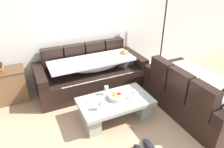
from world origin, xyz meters
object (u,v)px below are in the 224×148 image
(couch_along_wall, at_px, (92,73))
(wine_glass_near_left, at_px, (100,103))
(wine_glass_far_back, at_px, (106,89))
(floor_lamp, at_px, (163,26))
(fruit_bowl, at_px, (117,96))
(couch_near_window, at_px, (193,95))
(coffee_table, at_px, (115,107))
(wine_glass_near_right, at_px, (134,93))
(pair_of_shoes, at_px, (145,148))
(side_cabinet, at_px, (6,86))
(open_magazine, at_px, (130,96))

(couch_along_wall, distance_m, wine_glass_near_left, 1.32)
(wine_glass_far_back, bearing_deg, floor_lamp, 27.90)
(fruit_bowl, xyz_separation_m, floor_lamp, (1.75, 1.16, 0.69))
(couch_near_window, xyz_separation_m, floor_lamp, (0.47, 1.59, 0.78))
(coffee_table, distance_m, floor_lamp, 2.31)
(couch_near_window, relative_size, wine_glass_near_right, 10.83)
(wine_glass_near_left, relative_size, wine_glass_far_back, 1.00)
(pair_of_shoes, bearing_deg, fruit_bowl, 91.95)
(couch_along_wall, bearing_deg, wine_glass_near_right, -77.75)
(fruit_bowl, relative_size, side_cabinet, 0.39)
(side_cabinet, bearing_deg, wine_glass_near_right, -37.27)
(couch_along_wall, xyz_separation_m, wine_glass_near_left, (-0.34, -1.26, 0.16))
(fruit_bowl, relative_size, wine_glass_near_right, 1.69)
(couch_along_wall, height_order, wine_glass_near_left, couch_along_wall)
(open_magazine, relative_size, side_cabinet, 0.39)
(fruit_bowl, distance_m, wine_glass_near_left, 0.40)
(wine_glass_near_right, height_order, pair_of_shoes, wine_glass_near_right)
(wine_glass_far_back, height_order, pair_of_shoes, wine_glass_far_back)
(couch_along_wall, bearing_deg, wine_glass_near_left, -104.94)
(floor_lamp, bearing_deg, fruit_bowl, -146.30)
(open_magazine, bearing_deg, wine_glass_near_left, -146.34)
(wine_glass_far_back, xyz_separation_m, open_magazine, (0.34, -0.21, -0.11))
(coffee_table, distance_m, side_cabinet, 2.12)
(pair_of_shoes, bearing_deg, open_magazine, 75.49)
(couch_along_wall, height_order, fruit_bowl, couch_along_wall)
(couch_near_window, relative_size, pair_of_shoes, 5.79)
(fruit_bowl, bearing_deg, floor_lamp, 33.70)
(side_cabinet, distance_m, pair_of_shoes, 2.77)
(wine_glass_near_left, distance_m, side_cabinet, 1.99)
(couch_near_window, xyz_separation_m, wine_glass_far_back, (-1.39, 0.61, 0.16))
(side_cabinet, distance_m, floor_lamp, 3.51)
(couch_along_wall, distance_m, side_cabinet, 1.66)
(coffee_table, height_order, floor_lamp, floor_lamp)
(couch_near_window, distance_m, pair_of_shoes, 1.35)
(coffee_table, bearing_deg, fruit_bowl, 26.05)
(couch_along_wall, relative_size, wine_glass_far_back, 13.26)
(wine_glass_far_back, bearing_deg, couch_near_window, -23.66)
(wine_glass_near_right, xyz_separation_m, pair_of_shoes, (-0.22, -0.72, -0.45))
(couch_near_window, distance_m, floor_lamp, 1.83)
(coffee_table, relative_size, fruit_bowl, 4.29)
(couch_near_window, relative_size, wine_glass_far_back, 10.83)
(couch_near_window, relative_size, wine_glass_near_left, 10.83)
(wine_glass_near_left, xyz_separation_m, wine_glass_near_right, (0.60, 0.04, 0.00))
(wine_glass_far_back, relative_size, open_magazine, 0.59)
(side_cabinet, relative_size, pair_of_shoes, 2.32)
(fruit_bowl, distance_m, wine_glass_near_right, 0.28)
(fruit_bowl, relative_size, floor_lamp, 0.14)
(fruit_bowl, relative_size, open_magazine, 1.00)
(couch_along_wall, xyz_separation_m, side_cabinet, (-1.64, 0.23, -0.01))
(wine_glass_near_right, xyz_separation_m, floor_lamp, (1.50, 1.28, 0.62))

